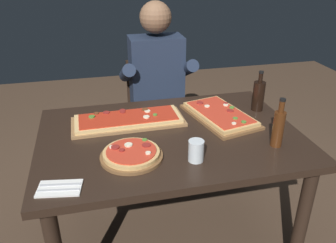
{
  "coord_description": "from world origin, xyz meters",
  "views": [
    {
      "loc": [
        -0.39,
        -1.6,
        1.64
      ],
      "look_at": [
        0.0,
        0.05,
        0.79
      ],
      "focal_mm": 36.98,
      "sensor_mm": 36.0,
      "label": 1
    }
  ],
  "objects_px": {
    "pizza_round_far": "(131,154)",
    "dining_table": "(170,149)",
    "diner_chair": "(155,111)",
    "seated_diner": "(158,85)",
    "pizza_rectangular_left": "(220,115)",
    "oil_bottle_amber": "(258,95)",
    "tumbler_near_camera": "(196,152)",
    "wine_bottle_dark": "(278,127)",
    "pizza_rectangular_front": "(128,120)"
  },
  "relations": [
    {
      "from": "oil_bottle_amber",
      "to": "tumbler_near_camera",
      "type": "relative_size",
      "value": 2.4
    },
    {
      "from": "wine_bottle_dark",
      "to": "pizza_round_far",
      "type": "bearing_deg",
      "value": 175.93
    },
    {
      "from": "dining_table",
      "to": "pizza_round_far",
      "type": "bearing_deg",
      "value": -140.98
    },
    {
      "from": "oil_bottle_amber",
      "to": "dining_table",
      "type": "bearing_deg",
      "value": -163.12
    },
    {
      "from": "pizza_rectangular_left",
      "to": "oil_bottle_amber",
      "type": "distance_m",
      "value": 0.28
    },
    {
      "from": "diner_chair",
      "to": "oil_bottle_amber",
      "type": "bearing_deg",
      "value": -52.65
    },
    {
      "from": "wine_bottle_dark",
      "to": "diner_chair",
      "type": "distance_m",
      "value": 1.23
    },
    {
      "from": "pizza_rectangular_front",
      "to": "oil_bottle_amber",
      "type": "relative_size",
      "value": 2.57
    },
    {
      "from": "pizza_rectangular_left",
      "to": "seated_diner",
      "type": "xyz_separation_m",
      "value": [
        -0.25,
        0.61,
        -0.02
      ]
    },
    {
      "from": "pizza_round_far",
      "to": "oil_bottle_amber",
      "type": "relative_size",
      "value": 1.21
    },
    {
      "from": "pizza_rectangular_left",
      "to": "diner_chair",
      "type": "height_order",
      "value": "diner_chair"
    },
    {
      "from": "pizza_rectangular_left",
      "to": "oil_bottle_amber",
      "type": "bearing_deg",
      "value": 11.69
    },
    {
      "from": "pizza_rectangular_left",
      "to": "oil_bottle_amber",
      "type": "xyz_separation_m",
      "value": [
        0.27,
        0.06,
        0.08
      ]
    },
    {
      "from": "diner_chair",
      "to": "pizza_round_far",
      "type": "bearing_deg",
      "value": -107.05
    },
    {
      "from": "dining_table",
      "to": "tumbler_near_camera",
      "type": "distance_m",
      "value": 0.32
    },
    {
      "from": "pizza_round_far",
      "to": "diner_chair",
      "type": "relative_size",
      "value": 0.35
    },
    {
      "from": "pizza_rectangular_front",
      "to": "dining_table",
      "type": "bearing_deg",
      "value": -41.53
    },
    {
      "from": "tumbler_near_camera",
      "to": "seated_diner",
      "type": "xyz_separation_m",
      "value": [
        0.03,
        1.02,
        -0.04
      ]
    },
    {
      "from": "pizza_rectangular_left",
      "to": "diner_chair",
      "type": "relative_size",
      "value": 0.61
    },
    {
      "from": "pizza_rectangular_left",
      "to": "diner_chair",
      "type": "xyz_separation_m",
      "value": [
        -0.25,
        0.73,
        -0.27
      ]
    },
    {
      "from": "dining_table",
      "to": "diner_chair",
      "type": "relative_size",
      "value": 1.61
    },
    {
      "from": "pizza_rectangular_front",
      "to": "seated_diner",
      "type": "bearing_deg",
      "value": 62.59
    },
    {
      "from": "pizza_rectangular_left",
      "to": "wine_bottle_dark",
      "type": "distance_m",
      "value": 0.41
    },
    {
      "from": "oil_bottle_amber",
      "to": "seated_diner",
      "type": "xyz_separation_m",
      "value": [
        -0.51,
        0.55,
        -0.09
      ]
    },
    {
      "from": "dining_table",
      "to": "diner_chair",
      "type": "distance_m",
      "value": 0.87
    },
    {
      "from": "pizza_rectangular_front",
      "to": "pizza_rectangular_left",
      "type": "height_order",
      "value": "same"
    },
    {
      "from": "dining_table",
      "to": "pizza_round_far",
      "type": "distance_m",
      "value": 0.33
    },
    {
      "from": "diner_chair",
      "to": "pizza_rectangular_front",
      "type": "bearing_deg",
      "value": -113.09
    },
    {
      "from": "pizza_rectangular_left",
      "to": "tumbler_near_camera",
      "type": "height_order",
      "value": "tumbler_near_camera"
    },
    {
      "from": "pizza_rectangular_left",
      "to": "tumbler_near_camera",
      "type": "distance_m",
      "value": 0.49
    },
    {
      "from": "pizza_rectangular_front",
      "to": "diner_chair",
      "type": "xyz_separation_m",
      "value": [
        0.29,
        0.68,
        -0.27
      ]
    },
    {
      "from": "pizza_rectangular_front",
      "to": "tumbler_near_camera",
      "type": "height_order",
      "value": "tumbler_near_camera"
    },
    {
      "from": "dining_table",
      "to": "pizza_round_far",
      "type": "xyz_separation_m",
      "value": [
        -0.24,
        -0.19,
        0.11
      ]
    },
    {
      "from": "pizza_rectangular_left",
      "to": "wine_bottle_dark",
      "type": "xyz_separation_m",
      "value": [
        0.16,
        -0.37,
        0.08
      ]
    },
    {
      "from": "pizza_round_far",
      "to": "tumbler_near_camera",
      "type": "relative_size",
      "value": 2.89
    },
    {
      "from": "tumbler_near_camera",
      "to": "pizza_round_far",
      "type": "bearing_deg",
      "value": 162.75
    },
    {
      "from": "wine_bottle_dark",
      "to": "tumbler_near_camera",
      "type": "distance_m",
      "value": 0.44
    },
    {
      "from": "tumbler_near_camera",
      "to": "seated_diner",
      "type": "height_order",
      "value": "seated_diner"
    },
    {
      "from": "pizza_rectangular_left",
      "to": "seated_diner",
      "type": "bearing_deg",
      "value": 112.14
    },
    {
      "from": "dining_table",
      "to": "oil_bottle_amber",
      "type": "xyz_separation_m",
      "value": [
        0.6,
        0.18,
        0.19
      ]
    },
    {
      "from": "seated_diner",
      "to": "pizza_rectangular_left",
      "type": "bearing_deg",
      "value": -67.86
    },
    {
      "from": "wine_bottle_dark",
      "to": "seated_diner",
      "type": "distance_m",
      "value": 1.07
    },
    {
      "from": "pizza_round_far",
      "to": "wine_bottle_dark",
      "type": "bearing_deg",
      "value": -4.07
    },
    {
      "from": "pizza_rectangular_left",
      "to": "dining_table",
      "type": "bearing_deg",
      "value": -159.16
    },
    {
      "from": "pizza_round_far",
      "to": "dining_table",
      "type": "bearing_deg",
      "value": 39.02
    },
    {
      "from": "pizza_rectangular_front",
      "to": "oil_bottle_amber",
      "type": "xyz_separation_m",
      "value": [
        0.8,
        0.0,
        0.08
      ]
    },
    {
      "from": "pizza_round_far",
      "to": "tumbler_near_camera",
      "type": "xyz_separation_m",
      "value": [
        0.29,
        -0.09,
        0.03
      ]
    },
    {
      "from": "diner_chair",
      "to": "seated_diner",
      "type": "relative_size",
      "value": 0.65
    },
    {
      "from": "pizza_rectangular_left",
      "to": "pizza_rectangular_front",
      "type": "bearing_deg",
      "value": 174.32
    },
    {
      "from": "wine_bottle_dark",
      "to": "diner_chair",
      "type": "relative_size",
      "value": 0.3
    }
  ]
}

